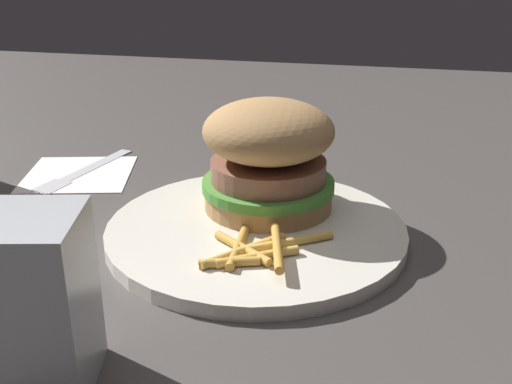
{
  "coord_description": "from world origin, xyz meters",
  "views": [
    {
      "loc": [
        0.45,
        0.13,
        0.24
      ],
      "look_at": [
        -0.02,
        0.03,
        0.04
      ],
      "focal_mm": 43.64,
      "sensor_mm": 36.0,
      "label": 1
    }
  ],
  "objects_px": {
    "napkin": "(79,174)",
    "fork": "(78,172)",
    "fries_pile": "(256,249)",
    "napkin_dispenser": "(5,304)",
    "plate": "(256,231)",
    "sandwich": "(268,155)"
  },
  "relations": [
    {
      "from": "napkin",
      "to": "fork",
      "type": "height_order",
      "value": "fork"
    },
    {
      "from": "sandwich",
      "to": "plate",
      "type": "bearing_deg",
      "value": -2.75
    },
    {
      "from": "fries_pile",
      "to": "napkin_dispenser",
      "type": "height_order",
      "value": "napkin_dispenser"
    },
    {
      "from": "fries_pile",
      "to": "napkin",
      "type": "xyz_separation_m",
      "value": [
        -0.16,
        -0.23,
        -0.02
      ]
    },
    {
      "from": "napkin_dispenser",
      "to": "fork",
      "type": "bearing_deg",
      "value": 98.84
    },
    {
      "from": "fork",
      "to": "plate",
      "type": "bearing_deg",
      "value": 64.74
    },
    {
      "from": "napkin_dispenser",
      "to": "sandwich",
      "type": "bearing_deg",
      "value": 56.07
    },
    {
      "from": "sandwich",
      "to": "napkin",
      "type": "xyz_separation_m",
      "value": [
        -0.07,
        -0.22,
        -0.06
      ]
    },
    {
      "from": "fries_pile",
      "to": "napkin",
      "type": "height_order",
      "value": "fries_pile"
    },
    {
      "from": "sandwich",
      "to": "fries_pile",
      "type": "relative_size",
      "value": 1.26
    },
    {
      "from": "plate",
      "to": "napkin",
      "type": "height_order",
      "value": "plate"
    },
    {
      "from": "napkin",
      "to": "napkin_dispenser",
      "type": "relative_size",
      "value": 1.06
    },
    {
      "from": "sandwich",
      "to": "fork",
      "type": "distance_m",
      "value": 0.24
    },
    {
      "from": "fries_pile",
      "to": "napkin",
      "type": "bearing_deg",
      "value": -124.21
    },
    {
      "from": "fries_pile",
      "to": "fork",
      "type": "bearing_deg",
      "value": -123.91
    },
    {
      "from": "sandwich",
      "to": "fries_pile",
      "type": "distance_m",
      "value": 0.1
    },
    {
      "from": "plate",
      "to": "sandwich",
      "type": "xyz_separation_m",
      "value": [
        -0.04,
        0.0,
        0.06
      ]
    },
    {
      "from": "napkin",
      "to": "napkin_dispenser",
      "type": "bearing_deg",
      "value": 21.9
    },
    {
      "from": "sandwich",
      "to": "fork",
      "type": "height_order",
      "value": "sandwich"
    },
    {
      "from": "plate",
      "to": "napkin",
      "type": "xyz_separation_m",
      "value": [
        -0.11,
        -0.22,
        -0.01
      ]
    },
    {
      "from": "fries_pile",
      "to": "napkin",
      "type": "relative_size",
      "value": 0.85
    },
    {
      "from": "fries_pile",
      "to": "plate",
      "type": "bearing_deg",
      "value": -167.48
    }
  ]
}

